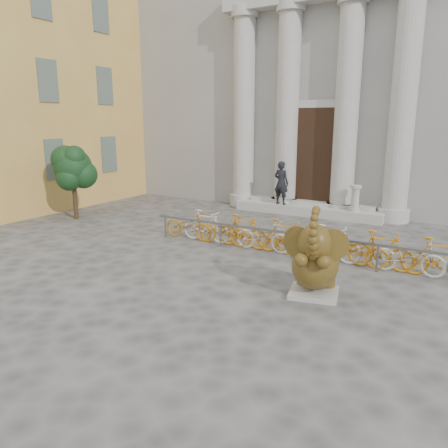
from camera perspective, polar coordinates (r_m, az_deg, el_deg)
The scene contains 9 objects.
ground at distance 10.02m, azimuth -7.61°, elevation -8.41°, with size 80.00×80.00×0.00m, color #474442.
classical_building at distance 23.10m, azimuth 16.47°, elevation 18.50°, with size 22.00×10.70×12.00m.
entrance_steps at distance 18.03m, azimuth 10.95°, elevation 1.84°, with size 6.00×1.20×0.36m, color #A8A59E.
ochre_building at distance 23.14m, azimuth -25.61°, elevation 17.81°, with size 8.00×14.00×12.00m, color #DAB053.
elephant_statue at distance 9.53m, azimuth 11.81°, elevation -5.03°, with size 1.33×1.59×2.03m.
bike_rack at distance 12.32m, azimuth 9.22°, elevation -1.86°, with size 9.10×0.53×1.00m.
tree at distance 17.49m, azimuth -19.14°, elevation 6.91°, with size 1.62×1.48×2.81m.
pedestrian at distance 17.96m, azimuth 7.48°, elevation 5.36°, with size 0.64×0.42×1.76m, color black.
balustrade_post at distance 17.10m, azimuth 16.77°, elevation 3.08°, with size 0.41×0.41×0.99m.
Camera 1 is at (5.78, -7.31, 3.69)m, focal length 35.00 mm.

